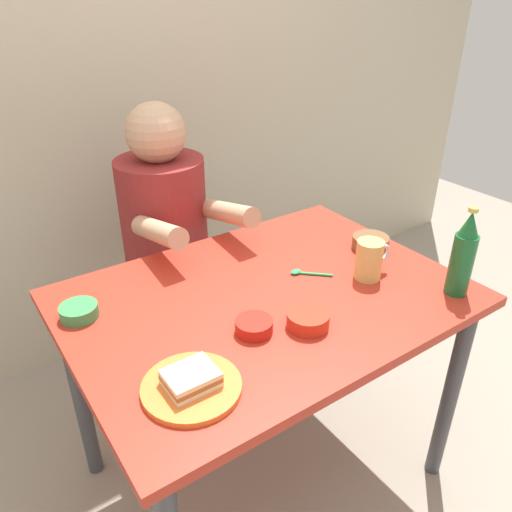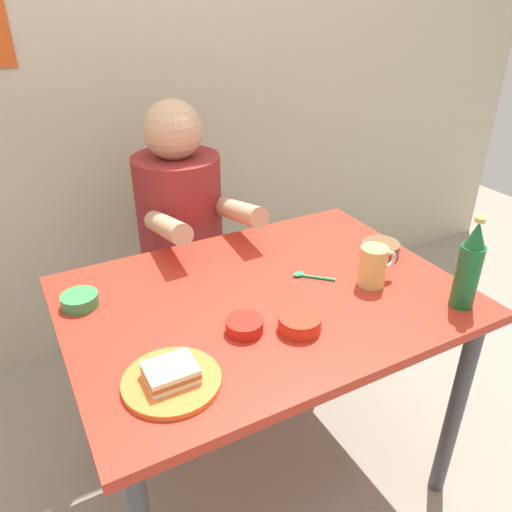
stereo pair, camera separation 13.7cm
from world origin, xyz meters
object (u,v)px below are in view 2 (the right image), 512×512
Objects in this scene: beer_mug at (373,266)px; sauce_bowl_chili at (301,322)px; person_seated at (180,210)px; sandwich at (171,372)px; plate_orange at (172,381)px; beer_bottle at (469,267)px; dining_table at (264,321)px; stool at (187,301)px.

beer_mug is 1.15× the size of sauce_bowl_chili.
sandwich is at bearing -111.97° from person_seated.
sauce_bowl_chili reaches higher than plate_orange.
sandwich is 0.81m from beer_bottle.
beer_mug is at bearing -17.93° from dining_table.
sandwich is (-0.34, -0.84, 0.01)m from person_seated.
person_seated is at bearing 91.46° from sauce_bowl_chili.
stool is at bearing 91.54° from dining_table.
beer_mug is (0.32, -0.73, 0.45)m from stool.
dining_table is 0.43m from plate_orange.
plate_orange is 0.82m from beer_bottle.
beer_mug is at bearing 10.16° from plate_orange.
sandwich reaches higher than dining_table.
stool is 1.72× the size of beer_bottle.
sauce_bowl_chili reaches higher than dining_table.
beer_mug is at bearing 10.16° from sandwich.
person_seated reaches higher than sauce_bowl_chili.
dining_table is at bearing 31.43° from plate_orange.
beer_mug is at bearing -66.20° from stool.
stool is 1.00m from sandwich.
beer_mug reaches higher than sandwich.
sandwich is (0.00, 0.00, 0.02)m from plate_orange.
dining_table is 0.43m from sandwich.
stool is 1.16m from beer_bottle.
sandwich is at bearing -148.57° from dining_table.
beer_bottle is at bearing -54.15° from beer_mug.
stool is at bearing 113.80° from beer_mug.
beer_bottle is (0.80, -0.08, 0.09)m from sandwich.
plate_orange is 0.84× the size of beer_bottle.
sauce_bowl_chili is (0.36, 0.03, 0.02)m from plate_orange.
sauce_bowl_chili reaches higher than stool.
sauce_bowl_chili is (0.02, -0.81, 0.41)m from stool.
person_seated is at bearing 114.13° from beer_mug.
sandwich is (-0.35, -0.22, 0.13)m from dining_table.
person_seated reaches higher than beer_mug.
beer_mug is 0.31m from sauce_bowl_chili.
dining_table reaches higher than stool.
sauce_bowl_chili is at bearing -164.19° from beer_mug.
beer_mug is (0.30, -0.10, 0.15)m from dining_table.
plate_orange is at bearing 174.09° from beer_bottle.
beer_bottle reaches higher than stool.
dining_table is at bearing 146.33° from beer_bottle.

